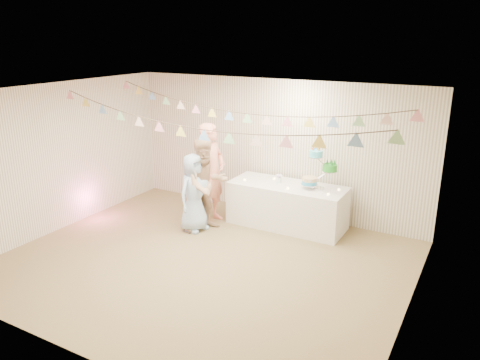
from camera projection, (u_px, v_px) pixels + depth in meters
The scene contains 24 objects.
floor at pixel (204, 262), 7.25m from camera, with size 6.00×6.00×0.00m, color brown.
ceiling at pixel (199, 93), 6.47m from camera, with size 6.00×6.00×0.00m, color silver.
back_wall at pixel (274, 148), 8.94m from camera, with size 6.00×6.00×0.00m, color silver.
front_wall at pixel (66, 248), 4.77m from camera, with size 6.00×6.00×0.00m, color silver.
left_wall at pixel (60, 157), 8.25m from camera, with size 5.00×5.00×0.00m, color silver.
right_wall at pixel (416, 221), 5.46m from camera, with size 5.00×5.00×0.00m, color silver.
table at pixel (287, 205), 8.52m from camera, with size 2.11×0.84×0.79m, color silver.
cake_stand at pixel (319, 171), 8.09m from camera, with size 0.63×0.37×0.71m, color silver, non-canonical shape.
cake_bottom at pixel (309, 186), 8.19m from camera, with size 0.31×0.31×0.15m, color #2B96C9, non-canonical shape.
cake_middle at pixel (330, 172), 8.08m from camera, with size 0.27×0.27×0.22m, color #1D8720, non-canonical shape.
cake_top_tier at pixel (315, 156), 8.02m from camera, with size 0.25×0.25×0.19m, color #4CD4EF, non-canonical shape.
platter at pixel (264, 183), 8.58m from camera, with size 0.37×0.37×0.02m, color white.
posy at pixel (279, 180), 8.52m from camera, with size 0.14×0.14×0.16m, color white, non-canonical shape.
person_adult_a at pixel (212, 173), 8.57m from camera, with size 0.68×0.45×1.87m, color #F2947E.
person_adult_b at pixel (206, 185), 8.24m from camera, with size 0.82×0.64×1.69m, color tan.
person_child at pixel (194, 193), 8.25m from camera, with size 0.69×0.45×1.41m, color #9CB9DD.
bunting_back at pixel (238, 102), 7.46m from camera, with size 5.60×1.10×0.40m, color pink, non-canonical shape.
bunting_front at pixel (192, 115), 6.38m from camera, with size 5.60×0.90×0.36m, color #72A5E5, non-canonical shape.
tealight_0 at pixel (245, 180), 8.64m from camera, with size 0.04×0.04×0.03m, color #FFD88C.
tealight_1 at pixel (274, 179), 8.71m from camera, with size 0.04×0.04×0.03m, color #FFD88C.
tealight_2 at pixel (288, 188), 8.17m from camera, with size 0.04×0.04×0.03m, color #FFD88C.
tealight_3 at pixel (310, 184), 8.42m from camera, with size 0.04×0.04×0.03m, color #FFD88C.
tealight_4 at pixel (328, 194), 7.87m from camera, with size 0.04×0.04×0.03m, color #FFD88C.
tealight_5 at pixel (339, 189), 8.10m from camera, with size 0.04×0.04×0.03m, color #FFD88C.
Camera 1 is at (3.67, -5.43, 3.39)m, focal length 35.00 mm.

